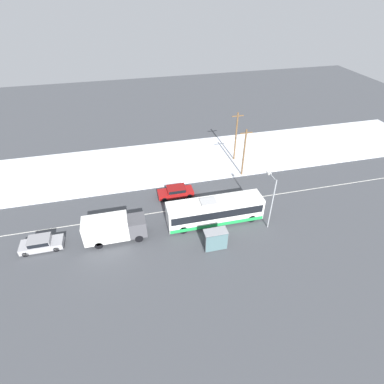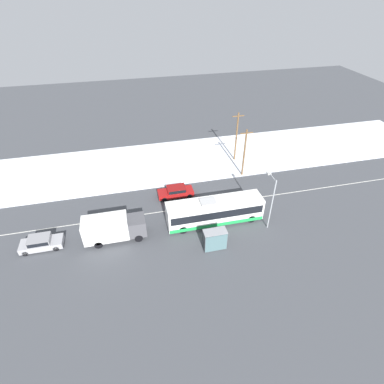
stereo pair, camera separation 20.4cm
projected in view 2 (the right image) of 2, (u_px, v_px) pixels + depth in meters
The scene contains 12 objects.
ground_plane at pixel (216, 204), 38.56m from camera, with size 120.00×120.00×0.00m, color #424449.
snow_lot at pixel (195, 159), 47.87m from camera, with size 80.00×13.15×0.12m.
lane_marking_center at pixel (216, 204), 38.56m from camera, with size 60.00×0.12×0.00m.
city_bus at pixel (215, 211), 34.92m from camera, with size 11.28×2.57×3.20m.
box_truck at pixel (113, 228), 32.50m from camera, with size 6.69×2.30×3.01m.
sedan_car at pixel (176, 191), 39.43m from camera, with size 4.65×1.80×1.43m.
parked_car_near_truck at pixel (41, 242), 31.89m from camera, with size 4.35×1.80×1.48m.
pedestrian_at_stop at pixel (208, 235), 32.55m from camera, with size 0.57×0.25×1.59m.
bus_shelter at pixel (216, 238), 31.19m from camera, with size 2.46×1.20×2.40m.
streetlamp at pixel (271, 196), 32.86m from camera, with size 0.36×2.18×6.59m.
utility_pole_roadside at pixel (244, 152), 41.81m from camera, with size 1.80×0.24×7.20m.
utility_pole_snowlot at pixel (236, 136), 45.24m from camera, with size 1.80×0.24×7.80m.
Camera 2 is at (-9.96, -28.75, 23.95)m, focal length 28.00 mm.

